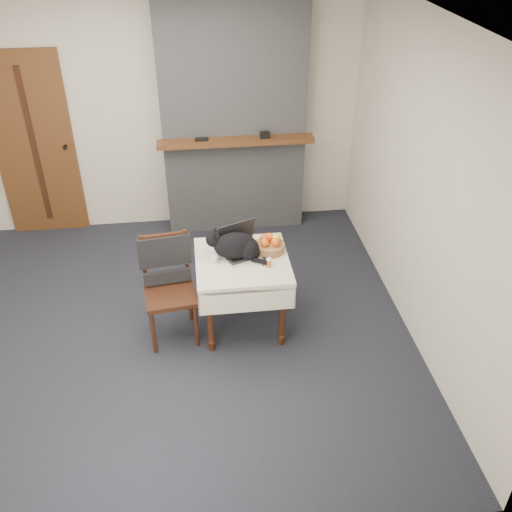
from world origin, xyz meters
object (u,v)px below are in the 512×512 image
(side_table, at_px, (242,271))
(laptop, at_px, (241,246))
(door, at_px, (35,147))
(cat, at_px, (236,246))
(fruit_basket, at_px, (270,245))
(cream_jar, at_px, (214,259))
(pill_bottle, at_px, (269,262))
(chair, at_px, (167,273))

(side_table, distance_m, laptop, 0.21)
(door, distance_m, laptop, 2.72)
(side_table, xyz_separation_m, cat, (-0.04, 0.04, 0.22))
(fruit_basket, bearing_deg, laptop, 178.83)
(door, xyz_separation_m, cream_jar, (1.76, -1.97, -0.27))
(cat, relative_size, cream_jar, 7.76)
(pill_bottle, bearing_deg, fruit_basket, 79.94)
(chair, bearing_deg, side_table, -8.95)
(side_table, xyz_separation_m, fruit_basket, (0.25, 0.11, 0.17))
(side_table, height_order, pill_bottle, pill_bottle)
(fruit_basket, bearing_deg, chair, -174.22)
(door, xyz_separation_m, laptop, (2.00, -1.83, -0.24))
(door, xyz_separation_m, fruit_basket, (2.25, -1.84, -0.24))
(cream_jar, bearing_deg, laptop, 29.15)
(side_table, bearing_deg, cat, 136.59)
(cat, height_order, chair, cat)
(cat, height_order, pill_bottle, cat)
(laptop, relative_size, cream_jar, 6.53)
(door, relative_size, pill_bottle, 25.50)
(laptop, xyz_separation_m, cat, (-0.04, -0.07, 0.05))
(fruit_basket, bearing_deg, side_table, -156.30)
(door, bearing_deg, pill_bottle, -43.34)
(pill_bottle, height_order, fruit_basket, fruit_basket)
(door, height_order, cat, door)
(laptop, bearing_deg, fruit_basket, -23.58)
(cat, distance_m, pill_bottle, 0.31)
(door, height_order, cream_jar, door)
(side_table, distance_m, pill_bottle, 0.29)
(cream_jar, height_order, pill_bottle, pill_bottle)
(door, relative_size, chair, 2.11)
(laptop, xyz_separation_m, chair, (-0.63, -0.09, -0.16))
(pill_bottle, xyz_separation_m, chair, (-0.84, 0.15, -0.14))
(door, distance_m, cat, 2.74)
(chair, bearing_deg, cat, -5.05)
(door, bearing_deg, laptop, -42.60)
(cat, xyz_separation_m, pill_bottle, (0.25, -0.17, -0.07))
(cream_jar, distance_m, pill_bottle, 0.46)
(laptop, xyz_separation_m, cream_jar, (-0.23, -0.13, -0.03))
(laptop, height_order, pill_bottle, laptop)
(cat, bearing_deg, cream_jar, -152.83)
(pill_bottle, relative_size, chair, 0.08)
(door, xyz_separation_m, cat, (1.95, -1.91, -0.19))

